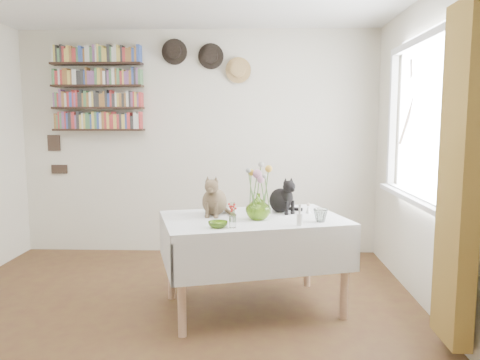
{
  "coord_description": "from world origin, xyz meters",
  "views": [
    {
      "loc": [
        0.65,
        -3.02,
        1.49
      ],
      "look_at": [
        0.53,
        0.49,
        1.05
      ],
      "focal_mm": 35.0,
      "sensor_mm": 36.0,
      "label": 1
    }
  ],
  "objects_px": {
    "dining_table": "(253,240)",
    "black_cat": "(280,194)",
    "bookshelf_unit": "(98,89)",
    "flower_vase": "(258,207)",
    "tabby_cat": "(215,194)"
  },
  "relations": [
    {
      "from": "dining_table",
      "to": "flower_vase",
      "type": "xyz_separation_m",
      "value": [
        0.04,
        -0.08,
        0.28
      ]
    },
    {
      "from": "flower_vase",
      "to": "bookshelf_unit",
      "type": "distance_m",
      "value": 2.62
    },
    {
      "from": "flower_vase",
      "to": "bookshelf_unit",
      "type": "height_order",
      "value": "bookshelf_unit"
    },
    {
      "from": "flower_vase",
      "to": "dining_table",
      "type": "bearing_deg",
      "value": 115.8
    },
    {
      "from": "dining_table",
      "to": "bookshelf_unit",
      "type": "bearing_deg",
      "value": 137.81
    },
    {
      "from": "dining_table",
      "to": "flower_vase",
      "type": "distance_m",
      "value": 0.3
    },
    {
      "from": "dining_table",
      "to": "tabby_cat",
      "type": "relative_size",
      "value": 4.78
    },
    {
      "from": "dining_table",
      "to": "black_cat",
      "type": "relative_size",
      "value": 5.21
    },
    {
      "from": "dining_table",
      "to": "black_cat",
      "type": "xyz_separation_m",
      "value": [
        0.22,
        0.23,
        0.33
      ]
    },
    {
      "from": "tabby_cat",
      "to": "flower_vase",
      "type": "height_order",
      "value": "tabby_cat"
    },
    {
      "from": "dining_table",
      "to": "black_cat",
      "type": "bearing_deg",
      "value": 45.44
    },
    {
      "from": "black_cat",
      "to": "bookshelf_unit",
      "type": "height_order",
      "value": "bookshelf_unit"
    },
    {
      "from": "black_cat",
      "to": "bookshelf_unit",
      "type": "xyz_separation_m",
      "value": [
        -1.95,
        1.34,
        0.95
      ]
    },
    {
      "from": "dining_table",
      "to": "flower_vase",
      "type": "bearing_deg",
      "value": -64.2
    },
    {
      "from": "black_cat",
      "to": "bookshelf_unit",
      "type": "distance_m",
      "value": 2.55
    }
  ]
}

